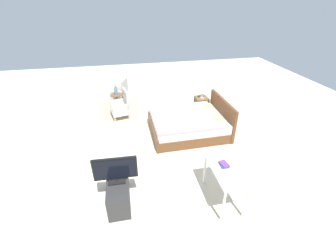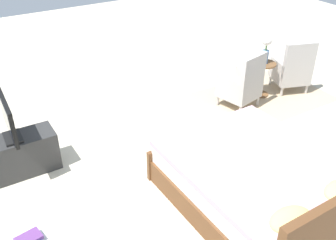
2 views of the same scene
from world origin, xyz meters
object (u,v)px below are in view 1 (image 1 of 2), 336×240
bed (190,124)px  vanity_desk (225,173)px  armchair_by_window_left (121,94)px  armchair_by_window_right (121,107)px  tv_stand (119,191)px  side_table (117,100)px  flower_vase (115,86)px  tv_flatscreen (115,170)px  nightstand (201,105)px  book_stack (224,164)px  table_lamp (202,91)px

bed → vanity_desk: 2.50m
armchair_by_window_left → armchair_by_window_right: same height
tv_stand → vanity_desk: size_ratio=0.92×
armchair_by_window_right → side_table: (-0.56, -0.14, -0.01)m
flower_vase → tv_flatscreen: (4.04, 0.01, -0.09)m
bed → armchair_by_window_left: size_ratio=2.32×
nightstand → vanity_desk: 3.69m
side_table → tv_flatscreen: bearing=0.1°
tv_flatscreen → vanity_desk: (0.34, 1.98, -0.13)m
bed → vanity_desk: bed is taller
flower_vase → book_stack: size_ratio=2.30×
flower_vase → table_lamp: 2.87m
nightstand → vanity_desk: bearing=-12.1°
side_table → vanity_desk: 4.82m
table_lamp → book_stack: 3.59m
flower_vase → tv_flatscreen: size_ratio=0.60×
book_stack → armchair_by_window_right: bearing=-153.9°
flower_vase → table_lamp: flower_vase is taller
armchair_by_window_right → bed: bearing=54.7°
armchair_by_window_right → table_lamp: 2.66m
tv_flatscreen → vanity_desk: 2.01m
tv_stand → side_table: bearing=-179.9°
side_table → book_stack: size_ratio=2.84×
armchair_by_window_left → armchair_by_window_right: 1.11m
armchair_by_window_right → nightstand: (0.24, 2.62, -0.09)m
armchair_by_window_right → side_table: 0.57m
table_lamp → flower_vase: bearing=-106.1°
flower_vase → book_stack: flower_vase is taller
armchair_by_window_right → tv_stand: (3.48, -0.13, -0.13)m
nightstand → vanity_desk: (3.58, -0.77, 0.37)m
vanity_desk → tv_stand: bearing=-99.8°
side_table → table_lamp: table_lamp is taller
bed → table_lamp: 1.41m
armchair_by_window_left → tv_flatscreen: tv_flatscreen is taller
book_stack → flower_vase: bearing=-155.3°
side_table → nightstand: 2.87m
side_table → book_stack: book_stack is taller
side_table → flower_vase: size_ratio=1.23×
side_table → table_lamp: 2.90m
table_lamp → book_stack: table_lamp is taller
bed → tv_flatscreen: (2.14, -2.03, 0.49)m
bed → armchair_by_window_right: bearing=-125.3°
side_table → armchair_by_window_right: bearing=14.0°
nightstand → table_lamp: size_ratio=1.74×
armchair_by_window_left → vanity_desk: 5.27m
table_lamp → book_stack: bearing=-12.6°
armchair_by_window_left → nightstand: (1.35, 2.62, -0.09)m
armchair_by_window_left → table_lamp: (1.35, 2.62, 0.41)m
vanity_desk → flower_vase: bearing=-155.6°
bed → table_lamp: bed is taller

